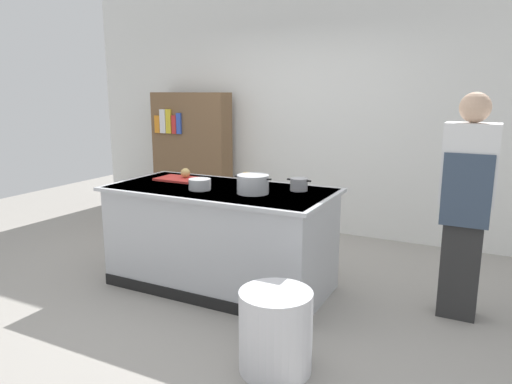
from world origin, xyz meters
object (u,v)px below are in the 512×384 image
at_px(sauce_pan, 299,184).
at_px(mixing_bowl, 200,184).
at_px(onion, 185,173).
at_px(stock_pot, 253,184).
at_px(person_chef, 466,202).
at_px(trash_bin, 275,331).
at_px(bookshelf, 192,157).
at_px(juice_cup, 247,178).

distance_m(sauce_pan, mixing_bowl, 0.84).
height_order(onion, stock_pot, stock_pot).
distance_m(mixing_bowl, person_chef, 2.11).
relative_size(trash_bin, bookshelf, 0.31).
distance_m(onion, stock_pot, 0.88).
distance_m(juice_cup, trash_bin, 1.70).
bearing_deg(stock_pot, sauce_pan, 43.12).
height_order(mixing_bowl, trash_bin, mixing_bowl).
height_order(mixing_bowl, bookshelf, bookshelf).
height_order(stock_pot, juice_cup, stock_pot).
bearing_deg(bookshelf, mixing_bowl, -53.72).
bearing_deg(juice_cup, trash_bin, -55.26).
relative_size(sauce_pan, mixing_bowl, 1.13).
xyz_separation_m(sauce_pan, trash_bin, (0.34, -1.19, -0.69)).
bearing_deg(stock_pot, person_chef, 14.25).
xyz_separation_m(onion, sauce_pan, (1.14, 0.03, -0.01)).
xyz_separation_m(onion, juice_cup, (0.60, 0.11, -0.01)).
relative_size(onion, bookshelf, 0.05).
bearing_deg(stock_pot, bookshelf, 135.47).
distance_m(mixing_bowl, bookshelf, 2.41).
bearing_deg(stock_pot, mixing_bowl, -170.63).
bearing_deg(trash_bin, stock_pot, 124.69).
relative_size(sauce_pan, trash_bin, 0.41).
distance_m(onion, mixing_bowl, 0.50).
xyz_separation_m(juice_cup, bookshelf, (-1.65, 1.51, -0.10)).
bearing_deg(trash_bin, person_chef, 54.21).
distance_m(onion, sauce_pan, 1.14).
distance_m(sauce_pan, person_chef, 1.30).
height_order(onion, juice_cup, onion).
height_order(sauce_pan, mixing_bowl, sauce_pan).
xyz_separation_m(onion, stock_pot, (0.85, -0.25, 0.01)).
height_order(onion, sauce_pan, onion).
bearing_deg(juice_cup, bookshelf, 137.51).
distance_m(juice_cup, bookshelf, 2.24).
bearing_deg(trash_bin, sauce_pan, 105.94).
xyz_separation_m(juice_cup, trash_bin, (0.88, -1.27, -0.69)).
height_order(trash_bin, person_chef, person_chef).
bearing_deg(mixing_bowl, onion, 139.25).
xyz_separation_m(stock_pot, bookshelf, (-1.89, 1.86, -0.12)).
bearing_deg(sauce_pan, person_chef, 5.63).
xyz_separation_m(trash_bin, bookshelf, (-2.53, 2.78, 0.59)).
distance_m(stock_pot, mixing_bowl, 0.48).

